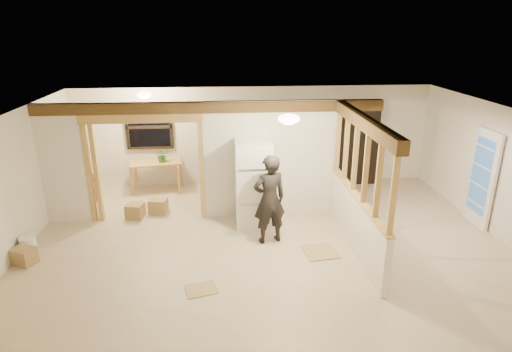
{
  "coord_description": "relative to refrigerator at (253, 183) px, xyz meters",
  "views": [
    {
      "loc": [
        -0.79,
        -7.34,
        3.94
      ],
      "look_at": [
        -0.17,
        0.4,
        1.18
      ],
      "focal_mm": 30.0,
      "sensor_mm": 36.0,
      "label": 1
    }
  ],
  "objects": [
    {
      "name": "floor",
      "position": [
        0.19,
        -0.79,
        -0.89
      ],
      "size": [
        9.0,
        6.5,
        0.01
      ],
      "primitive_type": "cube",
      "color": "beige",
      "rests_on": "ground"
    },
    {
      "name": "ceiling",
      "position": [
        0.19,
        -0.79,
        1.62
      ],
      "size": [
        9.0,
        6.5,
        0.01
      ],
      "primitive_type": "cube",
      "color": "white"
    },
    {
      "name": "wall_back",
      "position": [
        0.19,
        2.46,
        0.37
      ],
      "size": [
        9.0,
        0.01,
        2.5
      ],
      "primitive_type": "cube",
      "color": "silver",
      "rests_on": "floor"
    },
    {
      "name": "wall_front",
      "position": [
        0.19,
        -4.04,
        0.37
      ],
      "size": [
        9.0,
        0.01,
        2.5
      ],
      "primitive_type": "cube",
      "color": "silver",
      "rests_on": "floor"
    },
    {
      "name": "wall_left",
      "position": [
        -4.31,
        -0.79,
        0.37
      ],
      "size": [
        0.01,
        6.5,
        2.5
      ],
      "primitive_type": "cube",
      "color": "silver",
      "rests_on": "floor"
    },
    {
      "name": "wall_right",
      "position": [
        4.69,
        -0.79,
        0.37
      ],
      "size": [
        0.01,
        6.5,
        2.5
      ],
      "primitive_type": "cube",
      "color": "silver",
      "rests_on": "floor"
    },
    {
      "name": "partition_left_stub",
      "position": [
        -3.86,
        0.41,
        0.37
      ],
      "size": [
        0.9,
        0.12,
        2.5
      ],
      "primitive_type": "cube",
      "color": "silver",
      "rests_on": "floor"
    },
    {
      "name": "partition_center",
      "position": [
        0.39,
        0.41,
        0.37
      ],
      "size": [
        2.8,
        0.12,
        2.5
      ],
      "primitive_type": "cube",
      "color": "silver",
      "rests_on": "floor"
    },
    {
      "name": "doorway_frame",
      "position": [
        -2.21,
        0.41,
        0.22
      ],
      "size": [
        2.46,
        0.14,
        2.2
      ],
      "primitive_type": "cube",
      "color": "tan",
      "rests_on": "floor"
    },
    {
      "name": "header_beam_back",
      "position": [
        -0.81,
        0.41,
        1.5
      ],
      "size": [
        7.0,
        0.18,
        0.22
      ],
      "primitive_type": "cube",
      "color": "#533A1C",
      "rests_on": "ceiling"
    },
    {
      "name": "header_beam_right",
      "position": [
        1.79,
        -1.19,
        1.5
      ],
      "size": [
        0.18,
        3.3,
        0.22
      ],
      "primitive_type": "cube",
      "color": "#533A1C",
      "rests_on": "ceiling"
    },
    {
      "name": "pony_wall",
      "position": [
        1.79,
        -1.19,
        -0.38
      ],
      "size": [
        0.12,
        3.2,
        1.0
      ],
      "primitive_type": "cube",
      "color": "silver",
      "rests_on": "floor"
    },
    {
      "name": "stud_partition",
      "position": [
        1.79,
        -1.19,
        0.78
      ],
      "size": [
        0.14,
        3.2,
        1.32
      ],
      "primitive_type": "cube",
      "color": "tan",
      "rests_on": "pony_wall"
    },
    {
      "name": "window_back",
      "position": [
        -2.41,
        2.38,
        0.67
      ],
      "size": [
        1.12,
        0.1,
        1.1
      ],
      "primitive_type": "cube",
      "color": "black",
      "rests_on": "wall_back"
    },
    {
      "name": "french_door",
      "position": [
        4.61,
        -0.39,
        0.12
      ],
      "size": [
        0.12,
        0.86,
        2.0
      ],
      "primitive_type": "cube",
      "color": "white",
      "rests_on": "floor"
    },
    {
      "name": "ceiling_dome_main",
      "position": [
        0.49,
        -1.29,
        1.6
      ],
      "size": [
        0.36,
        0.36,
        0.16
      ],
      "primitive_type": "ellipsoid",
      "color": "#FFEABF",
      "rests_on": "ceiling"
    },
    {
      "name": "ceiling_dome_util",
      "position": [
        -2.31,
        1.51,
        1.6
      ],
      "size": [
        0.32,
        0.32,
        0.14
      ],
      "primitive_type": "ellipsoid",
      "color": "#FFEABF",
      "rests_on": "ceiling"
    },
    {
      "name": "hanging_bulb",
      "position": [
        -1.81,
        0.81,
        1.3
      ],
      "size": [
        0.07,
        0.07,
        0.07
      ],
      "primitive_type": "ellipsoid",
      "color": "#FFD88C",
      "rests_on": "ceiling"
    },
    {
      "name": "refrigerator",
      "position": [
        0.0,
        0.0,
        0.0
      ],
      "size": [
        0.73,
        0.71,
        1.77
      ],
      "primitive_type": "cube",
      "color": "white",
      "rests_on": "floor"
    },
    {
      "name": "woman",
      "position": [
        0.24,
        -0.82,
        -0.02
      ],
      "size": [
        0.72,
        0.56,
        1.73
      ],
      "primitive_type": "imported",
      "rotation": [
        0.0,
        0.0,
        3.41
      ],
      "color": "#282525",
      "rests_on": "floor"
    },
    {
      "name": "work_table",
      "position": [
        -2.25,
        2.01,
        -0.5
      ],
      "size": [
        1.31,
        0.81,
        0.77
      ],
      "primitive_type": "cube",
      "rotation": [
        0.0,
        0.0,
        0.17
      ],
      "color": "tan",
      "rests_on": "floor"
    },
    {
      "name": "potted_plant",
      "position": [
        -2.08,
        1.97,
        0.06
      ],
      "size": [
        0.39,
        0.36,
        0.35
      ],
      "primitive_type": "imported",
      "rotation": [
        0.0,
        0.0,
        0.36
      ],
      "color": "#345B27",
      "rests_on": "work_table"
    },
    {
      "name": "shop_vac",
      "position": [
        -3.79,
        1.53,
        -0.59
      ],
      "size": [
        0.51,
        0.51,
        0.59
      ],
      "primitive_type": "cylinder",
      "rotation": [
        0.0,
        0.0,
        0.13
      ],
      "color": "#A81211",
      "rests_on": "floor"
    },
    {
      "name": "bookshelf",
      "position": [
        2.85,
        2.23,
        0.09
      ],
      "size": [
        0.98,
        0.33,
        1.96
      ],
      "primitive_type": "cube",
      "color": "black",
      "rests_on": "floor"
    },
    {
      "name": "bucket",
      "position": [
        -4.14,
        -1.0,
        -0.71
      ],
      "size": [
        0.35,
        0.35,
        0.36
      ],
      "primitive_type": "cylinder",
      "rotation": [
        0.0,
        0.0,
        -0.29
      ],
      "color": "white",
      "rests_on": "floor"
    },
    {
      "name": "box_util_a",
      "position": [
        -2.06,
        0.68,
        -0.72
      ],
      "size": [
        0.42,
        0.38,
        0.32
      ],
      "primitive_type": "cube",
      "rotation": [
        0.0,
        0.0,
        -0.17
      ],
      "color": "#987949",
      "rests_on": "floor"
    },
    {
      "name": "box_util_b",
      "position": [
        -2.52,
        0.45,
        -0.73
      ],
      "size": [
        0.4,
        0.4,
        0.32
      ],
      "primitive_type": "cube",
      "rotation": [
        0.0,
        0.0,
        -0.19
      ],
      "color": "#987949",
      "rests_on": "floor"
    },
    {
      "name": "box_front",
      "position": [
        -4.1,
        -1.3,
        -0.74
      ],
      "size": [
        0.45,
        0.42,
        0.3
      ],
      "primitive_type": "cube",
      "rotation": [
        0.0,
        0.0,
        -0.41
      ],
      "color": "#987949",
      "rests_on": "floor"
    },
    {
      "name": "floor_panel_near",
      "position": [
        1.13,
        -1.34,
        -0.87
      ],
      "size": [
        0.65,
        0.65,
        0.02
      ],
      "primitive_type": "cube",
      "rotation": [
        0.0,
        0.0,
        0.14
      ],
      "color": "tan",
      "rests_on": "floor"
    },
    {
      "name": "floor_panel_far",
      "position": [
        -1.0,
        -2.34,
        -0.88
      ],
      "size": [
        0.56,
        0.49,
        0.02
      ],
      "primitive_type": "cube",
      "rotation": [
        0.0,
        0.0,
        0.26
      ],
      "color": "tan",
      "rests_on": "floor"
    }
  ]
}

